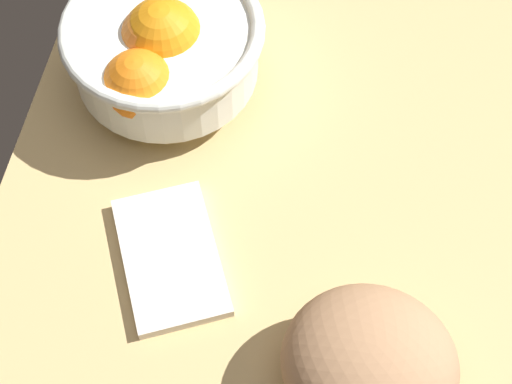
{
  "coord_description": "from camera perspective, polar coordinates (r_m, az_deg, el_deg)",
  "views": [
    {
      "loc": [
        -39.24,
        -6.17,
        72.49
      ],
      "look_at": [
        0.25,
        0.21,
        5.0
      ],
      "focal_mm": 54.92,
      "sensor_mm": 36.0,
      "label": 1
    }
  ],
  "objects": [
    {
      "name": "ground_plane",
      "position": [
        0.84,
        0.12,
        -2.43
      ],
      "size": [
        76.84,
        56.42,
        3.0
      ],
      "primitive_type": "cube",
      "color": "tan"
    },
    {
      "name": "bread_loaf",
      "position": [
        0.72,
        8.26,
        -12.27
      ],
      "size": [
        16.42,
        17.36,
        9.78
      ],
      "primitive_type": "ellipsoid",
      "rotation": [
        0.0,
        0.0,
        1.47
      ],
      "color": "tan",
      "rests_on": "ground"
    },
    {
      "name": "fruit_bowl",
      "position": [
        0.88,
        -6.86,
        10.48
      ],
      "size": [
        22.28,
        22.28,
        12.39
      ],
      "color": "white",
      "rests_on": "ground"
    },
    {
      "name": "napkin_folded",
      "position": [
        0.8,
        -6.24,
        -4.7
      ],
      "size": [
        17.96,
        15.0,
        1.32
      ],
      "primitive_type": "cube",
      "rotation": [
        0.0,
        0.0,
        0.43
      ],
      "color": "silver",
      "rests_on": "ground"
    }
  ]
}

